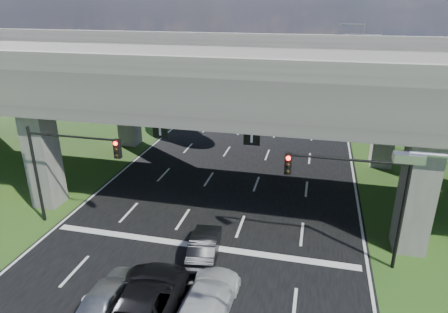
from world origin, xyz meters
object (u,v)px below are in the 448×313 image
at_px(car_white, 207,300).
at_px(signal_left, 66,160).
at_px(streetlight_far, 370,79).
at_px(car_silver, 109,295).
at_px(signal_right, 357,189).
at_px(car_trailing, 144,303).
at_px(streetlight_beyond, 357,56).
at_px(car_dark, 205,245).

bearing_deg(car_white, signal_left, -26.10).
relative_size(streetlight_far, car_white, 2.00).
bearing_deg(signal_left, car_silver, -47.25).
height_order(signal_right, signal_left, same).
xyz_separation_m(streetlight_far, car_trailing, (-10.76, -26.16, -4.99)).
bearing_deg(car_white, streetlight_beyond, -99.03).
bearing_deg(car_trailing, car_dark, -107.74).
relative_size(signal_right, car_trailing, 1.01).
bearing_deg(streetlight_far, streetlight_beyond, 90.00).
relative_size(streetlight_beyond, car_white, 2.00).
relative_size(car_white, car_trailing, 0.84).
distance_m(streetlight_beyond, car_dark, 38.86).
height_order(signal_right, car_white, signal_right).
height_order(car_silver, car_white, car_white).
bearing_deg(car_dark, signal_right, -178.15).
bearing_deg(signal_right, streetlight_beyond, 86.39).
xyz_separation_m(streetlight_far, car_white, (-8.30, -25.27, -5.09)).
relative_size(streetlight_beyond, car_silver, 2.42).
height_order(signal_right, car_dark, signal_right).
xyz_separation_m(signal_left, streetlight_far, (17.92, 20.06, 1.66)).
xyz_separation_m(streetlight_beyond, car_white, (-8.30, -41.27, -5.09)).
xyz_separation_m(car_white, car_trailing, (-2.46, -0.89, 0.10)).
relative_size(car_silver, car_trailing, 0.69).
height_order(signal_right, streetlight_far, streetlight_far).
bearing_deg(car_trailing, car_white, -163.87).
relative_size(signal_left, car_dark, 1.50).
bearing_deg(streetlight_far, car_trailing, -112.35).
bearing_deg(car_silver, car_white, -169.69).
bearing_deg(signal_left, car_white, -28.44).
height_order(streetlight_beyond, car_dark, streetlight_beyond).
bearing_deg(streetlight_beyond, car_white, -101.37).
bearing_deg(car_trailing, signal_right, -148.02).
bearing_deg(streetlight_far, signal_right, -96.47).
xyz_separation_m(signal_right, car_trailing, (-8.48, -6.10, -3.33)).
height_order(car_silver, car_dark, car_silver).
relative_size(signal_right, car_silver, 1.45).
height_order(car_silver, car_trailing, car_trailing).
bearing_deg(car_dark, car_trailing, 68.06).
relative_size(signal_right, car_white, 1.20).
bearing_deg(car_dark, car_white, 99.62).
height_order(signal_left, car_dark, signal_left).
xyz_separation_m(car_silver, car_dark, (2.97, 4.59, -0.04)).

